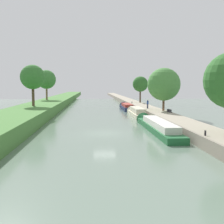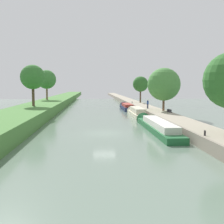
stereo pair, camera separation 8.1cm
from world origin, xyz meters
TOP-DOWN VIEW (x-y plane):
  - ground_plane at (0.00, 0.00)m, footprint 160.00×160.00m
  - right_towpath at (9.67, 0.00)m, footprint 3.49×260.00m
  - stone_quay at (7.80, 0.00)m, footprint 0.25×260.00m
  - narrowboat_green at (6.24, 1.52)m, footprint 2.05×16.76m
  - narrowboat_cream at (6.44, 17.42)m, footprint 1.96×11.82m
  - narrowboat_navy at (6.26, 30.18)m, footprint 2.04×11.77m
  - tree_rightbank_midnear at (10.74, 15.26)m, footprint 5.54×5.54m
  - tree_rightbank_midfar at (10.68, 37.49)m, footprint 3.84×3.84m
  - tree_leftbank_downstream at (-11.66, 18.27)m, footprint 4.25×4.25m
  - tree_leftbank_upstream at (-12.74, 39.16)m, footprint 4.72×4.72m
  - person_walking at (8.95, 19.82)m, footprint 0.34×0.34m
  - mooring_bollard_near at (8.22, -7.94)m, footprint 0.16×0.16m
  - mooring_bollard_far at (8.22, 34.97)m, footprint 0.16×0.16m
  - park_bench at (10.96, 12.50)m, footprint 0.44×1.50m

SIDE VIEW (x-z plane):
  - ground_plane at x=0.00m, z-range 0.00..0.00m
  - right_towpath at x=9.67m, z-range 0.00..1.07m
  - stone_quay at x=7.80m, z-range 0.00..1.12m
  - narrowboat_green at x=6.24m, z-range -0.44..1.56m
  - narrowboat_navy at x=6.26m, z-range -0.41..1.56m
  - narrowboat_cream at x=6.44m, z-range -0.45..1.69m
  - mooring_bollard_near at x=8.22m, z-range 1.07..1.52m
  - mooring_bollard_far at x=8.22m, z-range 1.07..1.52m
  - park_bench at x=10.96m, z-range 1.18..1.65m
  - person_walking at x=8.95m, z-range 1.11..2.77m
  - tree_rightbank_midnear at x=10.74m, z-range 1.91..9.16m
  - tree_rightbank_midfar at x=10.68m, z-range 2.41..8.99m
  - tree_leftbank_downstream at x=-11.66m, z-range 3.20..10.37m
  - tree_leftbank_upstream at x=-12.74m, z-range 3.12..10.58m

